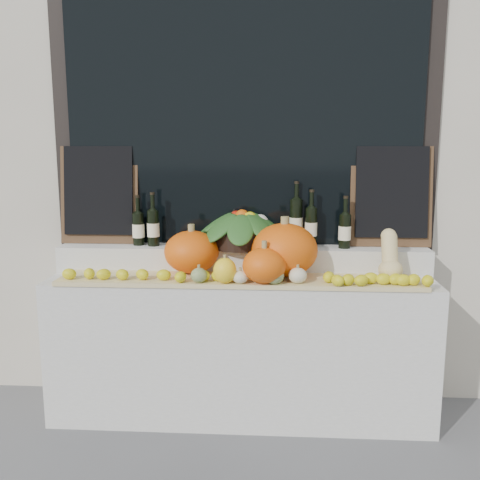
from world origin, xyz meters
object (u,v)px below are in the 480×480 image
butternut_squash (390,258)px  pumpkin_left (192,252)px  pumpkin_right (284,250)px  wine_bottle_tall (296,222)px  produce_bowl (242,228)px

butternut_squash → pumpkin_left: bearing=175.4°
pumpkin_right → wine_bottle_tall: (0.08, 0.26, 0.13)m
produce_bowl → wine_bottle_tall: (0.34, 0.07, 0.03)m
wine_bottle_tall → produce_bowl: bearing=-167.8°
pumpkin_left → produce_bowl: 0.35m
produce_bowl → pumpkin_right: bearing=-36.0°
butternut_squash → pumpkin_right: bearing=175.1°
pumpkin_left → produce_bowl: size_ratio=0.54×
pumpkin_left → butternut_squash: bearing=-4.6°
pumpkin_left → produce_bowl: produce_bowl is taller
butternut_squash → wine_bottle_tall: size_ratio=0.71×
pumpkin_right → wine_bottle_tall: 0.30m
pumpkin_left → pumpkin_right: (0.55, -0.04, 0.03)m
pumpkin_left → wine_bottle_tall: (0.63, 0.22, 0.16)m
pumpkin_left → butternut_squash: size_ratio=1.15×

